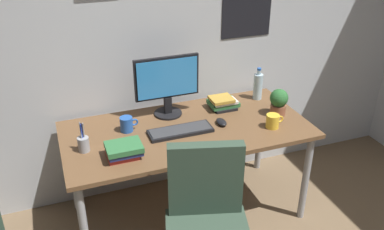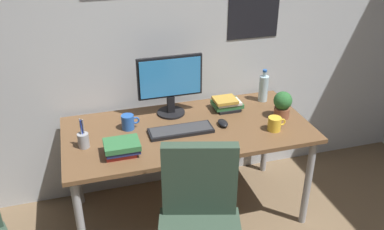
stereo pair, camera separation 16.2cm
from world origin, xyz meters
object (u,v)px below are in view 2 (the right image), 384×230
object	(u,v)px
monitor	(170,83)
book_stack_right	(227,104)
water_bottle	(263,88)
coffee_mug_far	(128,122)
office_chair	(200,222)
pen_cup	(83,139)
computer_mouse	(223,123)
book_stack_left	(121,148)
coffee_mug_near	(275,124)
potted_plant	(282,104)
keyboard	(181,130)

from	to	relation	value
monitor	book_stack_right	distance (m)	0.46
water_bottle	coffee_mug_far	size ratio (longest dim) A/B	2.05
office_chair	pen_cup	world-z (taller)	office_chair
computer_mouse	book_stack_left	world-z (taller)	book_stack_left
monitor	computer_mouse	distance (m)	0.46
pen_cup	book_stack_left	xyz separation A→B (m)	(0.22, -0.15, -0.01)
office_chair	monitor	bearing A→B (deg)	85.73
office_chair	coffee_mug_near	world-z (taller)	office_chair
water_bottle	book_stack_right	bearing A→B (deg)	-169.32
computer_mouse	monitor	bearing A→B (deg)	137.45
computer_mouse	water_bottle	distance (m)	0.52
office_chair	book_stack_left	world-z (taller)	office_chair
potted_plant	book_stack_right	bearing A→B (deg)	145.23
pen_cup	book_stack_right	bearing A→B (deg)	13.14
pen_cup	potted_plant	bearing A→B (deg)	0.66
keyboard	potted_plant	bearing A→B (deg)	0.49
computer_mouse	pen_cup	bearing A→B (deg)	-178.95
computer_mouse	book_stack_left	bearing A→B (deg)	-167.09
computer_mouse	book_stack_left	distance (m)	0.73
monitor	coffee_mug_near	distance (m)	0.77
computer_mouse	pen_cup	world-z (taller)	pen_cup
monitor	coffee_mug_near	xyz separation A→B (m)	(0.61, -0.43, -0.19)
potted_plant	book_stack_left	bearing A→B (deg)	-171.99
keyboard	coffee_mug_far	size ratio (longest dim) A/B	3.50
coffee_mug_near	pen_cup	size ratio (longest dim) A/B	0.64
water_bottle	pen_cup	size ratio (longest dim) A/B	1.26
water_bottle	potted_plant	distance (m)	0.29
water_bottle	book_stack_left	world-z (taller)	water_bottle
office_chair	water_bottle	xyz separation A→B (m)	(0.80, 0.95, 0.30)
water_bottle	coffee_mug_near	world-z (taller)	water_bottle
keyboard	coffee_mug_far	xyz separation A→B (m)	(-0.33, 0.14, 0.04)
book_stack_right	pen_cup	bearing A→B (deg)	-166.86
potted_plant	book_stack_right	size ratio (longest dim) A/B	0.93
computer_mouse	water_bottle	world-z (taller)	water_bottle
potted_plant	book_stack_left	xyz separation A→B (m)	(-1.16, -0.16, -0.06)
pen_cup	keyboard	bearing A→B (deg)	0.86
office_chair	coffee_mug_near	distance (m)	0.88
monitor	book_stack_left	xyz separation A→B (m)	(-0.42, -0.44, -0.19)
book_stack_right	coffee_mug_far	bearing A→B (deg)	-173.13
potted_plant	book_stack_right	distance (m)	0.40
potted_plant	book_stack_left	world-z (taller)	potted_plant
coffee_mug_far	book_stack_right	xyz separation A→B (m)	(0.74, 0.09, -0.01)
keyboard	water_bottle	size ratio (longest dim) A/B	1.70
pen_cup	book_stack_left	distance (m)	0.26
potted_plant	book_stack_right	xyz separation A→B (m)	(-0.33, 0.23, -0.06)
book_stack_left	computer_mouse	bearing A→B (deg)	12.91
office_chair	pen_cup	distance (m)	0.89
keyboard	computer_mouse	xyz separation A→B (m)	(0.30, 0.01, 0.01)
coffee_mug_near	book_stack_right	size ratio (longest dim) A/B	0.60
computer_mouse	potted_plant	bearing A→B (deg)	-0.17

